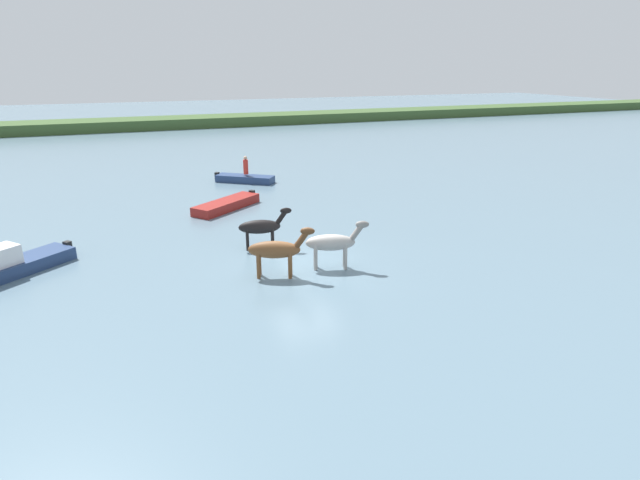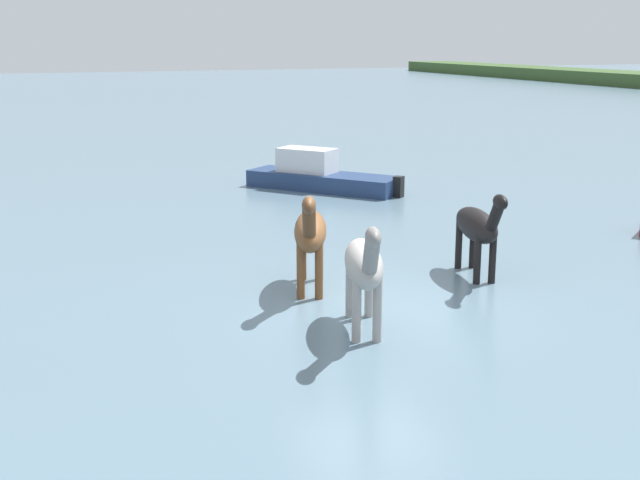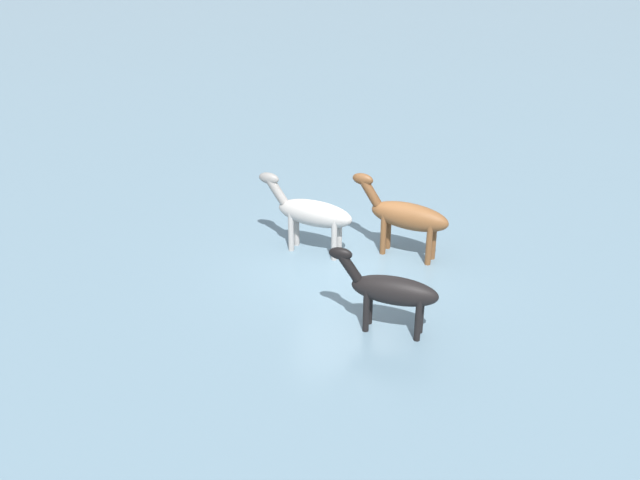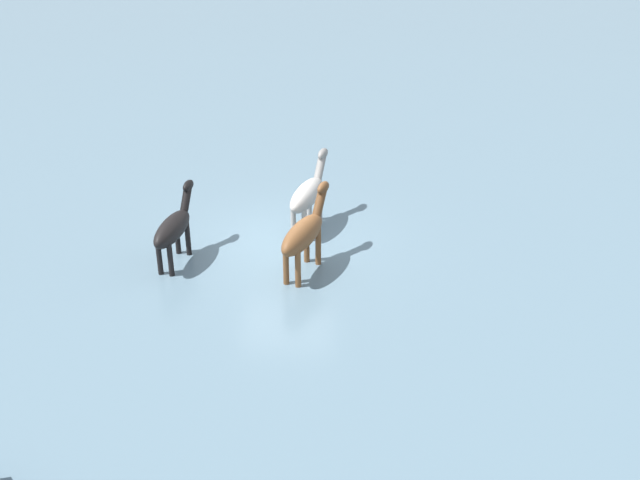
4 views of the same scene
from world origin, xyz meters
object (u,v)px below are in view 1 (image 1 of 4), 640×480
at_px(horse_mid_herd, 262,227).
at_px(boat_skiff_near, 245,180).
at_px(horse_dun_straggler, 277,250).
at_px(boat_tender_starboard, 227,206).
at_px(boat_dinghy_port, 9,268).
at_px(horse_pinto_flank, 333,243).
at_px(person_spotter_bow, 246,166).

height_order(horse_mid_herd, boat_skiff_near, horse_mid_herd).
xyz_separation_m(horse_dun_straggler, boat_tender_starboard, (0.33, 10.09, -0.89)).
distance_m(horse_dun_straggler, boat_dinghy_port, 9.99).
bearing_deg(horse_pinto_flank, boat_skiff_near, 106.40).
distance_m(horse_pinto_flank, horse_mid_herd, 3.69).
height_order(horse_pinto_flank, boat_tender_starboard, horse_pinto_flank).
distance_m(boat_dinghy_port, boat_tender_starboard, 11.41).
bearing_deg(boat_skiff_near, boat_tender_starboard, -74.98).
xyz_separation_m(boat_skiff_near, person_spotter_bow, (0.09, -0.12, 0.96)).
bearing_deg(boat_skiff_near, horse_dun_straggler, -62.66).
bearing_deg(boat_tender_starboard, horse_dun_straggler, 50.65).
height_order(horse_pinto_flank, boat_dinghy_port, horse_pinto_flank).
bearing_deg(horse_mid_herd, horse_pinto_flank, -46.69).
distance_m(horse_pinto_flank, boat_skiff_near, 16.27).
bearing_deg(horse_pinto_flank, boat_dinghy_port, -179.82).
distance_m(horse_pinto_flank, boat_tender_starboard, 10.29).
relative_size(boat_skiff_near, boat_dinghy_port, 0.85).
bearing_deg(horse_dun_straggler, boat_dinghy_port, 179.34).
height_order(horse_dun_straggler, boat_tender_starboard, horse_dun_straggler).
distance_m(horse_mid_herd, boat_tender_starboard, 6.95).
relative_size(boat_tender_starboard, person_spotter_bow, 3.48).
height_order(horse_pinto_flank, horse_dun_straggler, horse_dun_straggler).
relative_size(boat_dinghy_port, person_spotter_bow, 3.67).
bearing_deg(boat_dinghy_port, boat_skiff_near, -173.57).
relative_size(horse_dun_straggler, boat_dinghy_port, 0.55).
bearing_deg(horse_dun_straggler, boat_skiff_near, 101.95).
distance_m(horse_mid_herd, boat_skiff_near, 13.33).
relative_size(horse_pinto_flank, boat_tender_starboard, 0.58).
distance_m(horse_mid_herd, boat_dinghy_port, 9.58).
bearing_deg(boat_dinghy_port, boat_tender_starboard, 173.89).
distance_m(horse_dun_straggler, horse_mid_herd, 3.21).
bearing_deg(horse_mid_herd, boat_skiff_near, 91.52).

